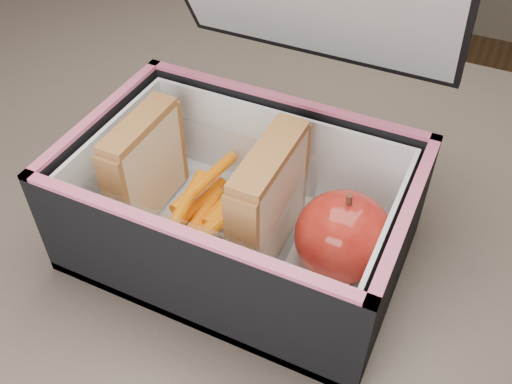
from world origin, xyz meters
TOP-DOWN VIEW (x-y plane):
  - kitchen_table at (0.00, 0.00)m, footprint 1.20×0.80m
  - lunch_bag at (0.01, -0.01)m, footprint 0.28×0.27m
  - plastic_tub at (-0.02, -0.01)m, footprint 0.16×0.11m
  - sandwich_left at (-0.08, -0.01)m, footprint 0.02×0.09m
  - sandwich_right at (0.03, -0.01)m, footprint 0.03×0.10m
  - carrot_sticks at (-0.03, -0.01)m, footprint 0.06×0.13m
  - paper_napkin at (0.09, -0.01)m, footprint 0.08×0.08m
  - red_apple at (0.10, -0.01)m, footprint 0.08×0.08m

SIDE VIEW (x-z plane):
  - kitchen_table at x=0.00m, z-range 0.28..1.03m
  - paper_napkin at x=0.09m, z-range 0.76..0.77m
  - carrot_sticks at x=-0.03m, z-range 0.77..0.80m
  - plastic_tub at x=-0.02m, z-range 0.76..0.83m
  - red_apple at x=0.10m, z-range 0.77..0.85m
  - lunch_bag at x=0.01m, z-range 0.68..0.94m
  - sandwich_left at x=-0.08m, z-range 0.77..0.86m
  - sandwich_right at x=0.03m, z-range 0.77..0.87m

